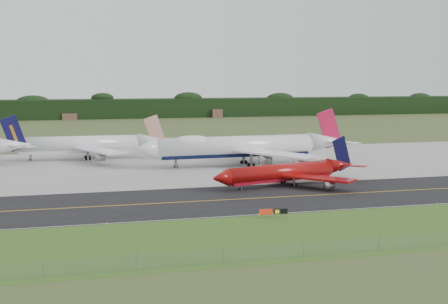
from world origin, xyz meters
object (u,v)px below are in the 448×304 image
jet_ba_747 (243,147)px  taxiway_sign (273,212)px  jet_red_737 (288,172)px  jet_star_tail (87,145)px

jet_ba_747 → taxiway_sign: jet_ba_747 is taller
jet_ba_747 → jet_red_737: 34.96m
jet_ba_747 → jet_star_tail: jet_ba_747 is taller
jet_ba_747 → taxiway_sign: size_ratio=12.39×
jet_ba_747 → jet_red_737: (0.95, -34.85, -2.53)m
jet_ba_747 → jet_red_737: jet_ba_747 is taller
jet_red_737 → taxiway_sign: 36.62m
jet_red_737 → jet_star_tail: size_ratio=0.77×
jet_red_737 → jet_star_tail: (-44.68, 60.67, 1.55)m
taxiway_sign → jet_star_tail: bearing=107.3°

